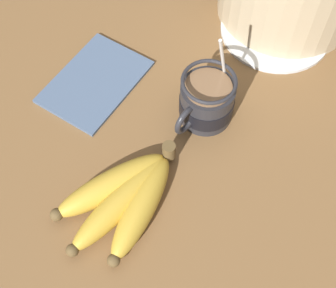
{
  "coord_description": "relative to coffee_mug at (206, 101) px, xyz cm",
  "views": [
    {
      "loc": [
        32.73,
        20.61,
        66.76
      ],
      "look_at": [
        6.41,
        -1.75,
        7.79
      ],
      "focal_mm": 50.0,
      "sensor_mm": 36.0,
      "label": 1
    }
  ],
  "objects": [
    {
      "name": "table",
      "position": [
        3.32,
        2.22,
        -5.76
      ],
      "size": [
        128.39,
        128.39,
        3.89
      ],
      "color": "brown",
      "rests_on": "ground"
    },
    {
      "name": "small_plate",
      "position": [
        -22.7,
        -1.53,
        -3.52
      ],
      "size": [
        19.86,
        19.86,
        0.6
      ],
      "color": "silver",
      "rests_on": "table"
    },
    {
      "name": "coffee_mug",
      "position": [
        0.0,
        0.0,
        0.0
      ],
      "size": [
        13.31,
        8.61,
        16.14
      ],
      "color": "#28282D",
      "rests_on": "table"
    },
    {
      "name": "banana_bunch",
      "position": [
        19.64,
        0.64,
        -1.77
      ],
      "size": [
        21.48,
        14.38,
        4.34
      ],
      "color": "brown",
      "rests_on": "table"
    },
    {
      "name": "napkin",
      "position": [
        6.79,
        -18.13,
        -3.52
      ],
      "size": [
        19.09,
        14.55,
        0.6
      ],
      "color": "slate",
      "rests_on": "table"
    }
  ]
}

